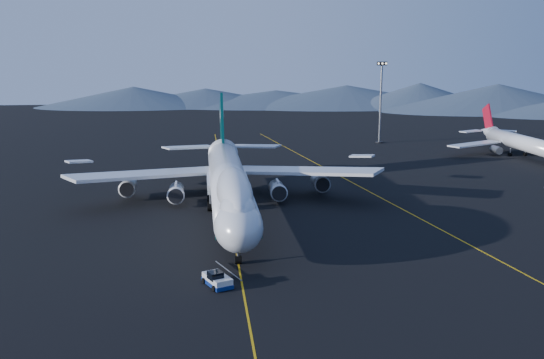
{
  "coord_description": "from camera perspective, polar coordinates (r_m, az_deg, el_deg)",
  "views": [
    {
      "loc": [
        -4.39,
        -104.01,
        27.58
      ],
      "look_at": [
        7.62,
        -0.16,
        6.0
      ],
      "focal_mm": 40.0,
      "sensor_mm": 36.0,
      "label": 1
    }
  ],
  "objects": [
    {
      "name": "pushback_tug",
      "position": [
        74.97,
        -5.16,
        -9.46
      ],
      "size": [
        3.91,
        5.09,
        1.98
      ],
      "rotation": [
        0.0,
        0.0,
        0.41
      ],
      "color": "silver",
      "rests_on": "ground"
    },
    {
      "name": "boeing_747",
      "position": [
        106.39,
        -4.09,
        -0.17
      ],
      "size": [
        59.62,
        72.43,
        19.37
      ],
      "color": "silver",
      "rests_on": "ground"
    },
    {
      "name": "ground",
      "position": [
        107.7,
        -4.05,
        -3.21
      ],
      "size": [
        500.0,
        500.0,
        0.0
      ],
      "primitive_type": "plane",
      "color": "black",
      "rests_on": "ground"
    },
    {
      "name": "taxiway_line_main",
      "position": [
        107.7,
        -4.05,
        -3.2
      ],
      "size": [
        0.25,
        220.0,
        0.01
      ],
      "primitive_type": "cube",
      "color": "#DCA40C",
      "rests_on": "ground"
    },
    {
      "name": "floodlight_mast",
      "position": [
        195.21,
        10.18,
        7.18
      ],
      "size": [
        3.15,
        2.36,
        25.5
      ],
      "rotation": [
        0.0,
        0.0,
        -0.17
      ],
      "color": "black",
      "rests_on": "ground"
    },
    {
      "name": "taxiway_line_side",
      "position": [
        122.24,
        9.93,
        -1.55
      ],
      "size": [
        28.08,
        198.09,
        0.01
      ],
      "primitive_type": "cube",
      "rotation": [
        0.0,
        0.0,
        0.14
      ],
      "color": "#DCA40C",
      "rests_on": "ground"
    },
    {
      "name": "second_jet",
      "position": [
        180.66,
        22.26,
        3.28
      ],
      "size": [
        40.57,
        45.84,
        13.04
      ],
      "rotation": [
        0.0,
        0.0,
        0.1
      ],
      "color": "silver",
      "rests_on": "ground"
    }
  ]
}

